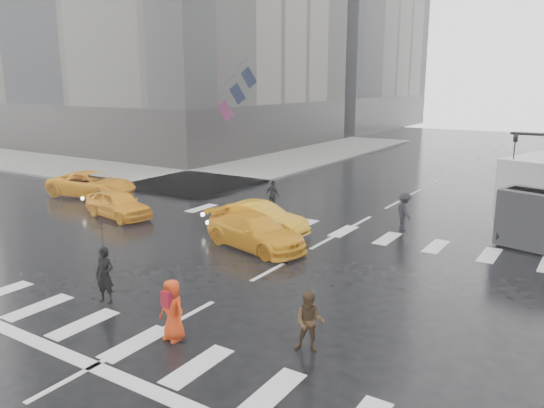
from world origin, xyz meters
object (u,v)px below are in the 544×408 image
Objects in this scene: pedestrian_orange at (172,310)px; box_truck at (541,195)px; taxi_front at (118,204)px; taxi_mid at (259,219)px; pedestrian_brown at (309,322)px.

box_truck is at bearing 72.15° from pedestrian_orange.
pedestrian_orange is 0.26× the size of box_truck.
taxi_mid is (7.28, 1.20, 0.02)m from taxi_front.
pedestrian_brown is 10.01m from taxi_mid.
taxi_mid is 0.69× the size of box_truck.
taxi_mid is 11.83m from box_truck.
box_truck is (3.31, 14.01, 0.97)m from pedestrian_brown.
taxi_mid is (-3.41, 8.91, -0.11)m from pedestrian_orange.
taxi_front is at bearing 98.90° from taxi_mid.
taxi_front is 0.94× the size of taxi_mid.
pedestrian_orange reaches higher than pedestrian_brown.
box_truck reaches higher than taxi_mid.
pedestrian_brown is 0.25× the size of box_truck.
taxi_front is 18.81m from box_truck.
pedestrian_brown is at bearing -104.63° from taxi_front.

